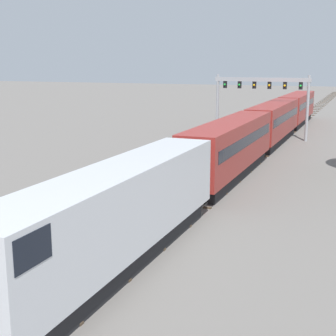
# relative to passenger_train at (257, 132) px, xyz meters

# --- Properties ---
(ground_plane) EXTENTS (400.00, 400.00, 0.00)m
(ground_plane) POSITION_rel_passenger_train_xyz_m (-2.00, -33.70, -2.60)
(ground_plane) COLOR slate
(track_main) EXTENTS (2.60, 200.00, 0.16)m
(track_main) POSITION_rel_passenger_train_xyz_m (0.00, 26.30, -2.54)
(track_main) COLOR slate
(track_main) RESTS_ON ground
(track_near) EXTENTS (2.60, 160.00, 0.16)m
(track_near) POSITION_rel_passenger_train_xyz_m (-5.50, 6.30, -2.54)
(track_near) COLOR slate
(track_near) RESTS_ON ground
(passenger_train) EXTENTS (3.04, 80.33, 4.80)m
(passenger_train) POSITION_rel_passenger_train_xyz_m (0.00, 0.00, 0.00)
(passenger_train) COLOR silver
(passenger_train) RESTS_ON ground
(signal_gantry) EXTENTS (12.10, 0.49, 8.09)m
(signal_gantry) POSITION_rel_passenger_train_xyz_m (-2.25, 12.58, 3.37)
(signal_gantry) COLOR #999BA0
(signal_gantry) RESTS_ON ground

